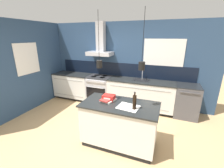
# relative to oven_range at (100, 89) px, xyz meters

# --- Properties ---
(ground_plane) EXTENTS (16.00, 16.00, 0.00)m
(ground_plane) POSITION_rel_oven_range_xyz_m (0.66, -1.69, -0.46)
(ground_plane) COLOR tan
(ground_plane) RESTS_ON ground
(wall_back) EXTENTS (5.60, 2.20, 2.60)m
(wall_back) POSITION_rel_oven_range_xyz_m (0.63, 0.32, 0.90)
(wall_back) COLOR navy
(wall_back) RESTS_ON ground_plane
(wall_left) EXTENTS (0.08, 3.80, 2.60)m
(wall_left) POSITION_rel_oven_range_xyz_m (-1.77, -0.99, 0.85)
(wall_left) COLOR navy
(wall_left) RESTS_ON ground_plane
(counter_run_left) EXTENTS (1.34, 0.64, 0.91)m
(counter_run_left) POSITION_rel_oven_range_xyz_m (-1.04, 0.01, 0.01)
(counter_run_left) COLOR black
(counter_run_left) RESTS_ON ground_plane
(counter_run_sink) EXTENTS (1.98, 0.64, 1.29)m
(counter_run_sink) POSITION_rel_oven_range_xyz_m (1.37, 0.01, 0.01)
(counter_run_sink) COLOR black
(counter_run_sink) RESTS_ON ground_plane
(oven_range) EXTENTS (0.77, 0.66, 0.91)m
(oven_range) POSITION_rel_oven_range_xyz_m (0.00, 0.00, 0.00)
(oven_range) COLOR #B5B5BA
(oven_range) RESTS_ON ground_plane
(dishwasher) EXTENTS (0.61, 0.65, 0.91)m
(dishwasher) POSITION_rel_oven_range_xyz_m (2.65, 0.00, 0.00)
(dishwasher) COLOR #4C4C51
(dishwasher) RESTS_ON ground_plane
(kitchen_island) EXTENTS (1.50, 0.77, 0.91)m
(kitchen_island) POSITION_rel_oven_range_xyz_m (1.28, -1.75, 0.00)
(kitchen_island) COLOR black
(kitchen_island) RESTS_ON ground_plane
(bottle_on_island) EXTENTS (0.07, 0.07, 0.33)m
(bottle_on_island) POSITION_rel_oven_range_xyz_m (1.59, -1.87, 0.59)
(bottle_on_island) COLOR black
(bottle_on_island) RESTS_ON kitchen_island
(book_stack) EXTENTS (0.30, 0.36, 0.06)m
(book_stack) POSITION_rel_oven_range_xyz_m (1.01, -1.70, 0.48)
(book_stack) COLOR silver
(book_stack) RESTS_ON kitchen_island
(red_supply_box) EXTENTS (0.24, 0.19, 0.11)m
(red_supply_box) POSITION_rel_oven_range_xyz_m (1.01, -1.66, 0.51)
(red_supply_box) COLOR red
(red_supply_box) RESTS_ON kitchen_island
(paper_pile) EXTENTS (0.43, 0.36, 0.01)m
(paper_pile) POSITION_rel_oven_range_xyz_m (1.47, -1.83, 0.46)
(paper_pile) COLOR silver
(paper_pile) RESTS_ON kitchen_island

